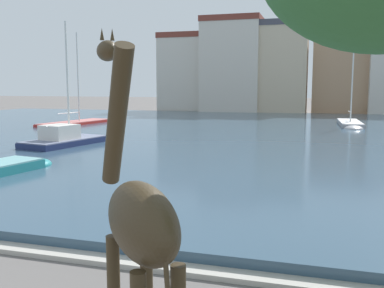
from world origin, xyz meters
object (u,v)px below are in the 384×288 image
Objects in this scene: giraffe_statue at (138,226)px; sailboat_grey at (350,125)px; sailboat_red at (81,124)px; sailboat_navy at (69,141)px.

giraffe_statue is 38.25m from sailboat_grey.
sailboat_red reaches higher than sailboat_navy.
giraffe_statue is 0.60× the size of sailboat_navy.
giraffe_statue is 0.48× the size of sailboat_red.
sailboat_navy is at bearing 123.96° from giraffe_statue.
sailboat_red reaches higher than sailboat_grey.
sailboat_navy is at bearing -133.84° from sailboat_grey.
sailboat_red is at bearing 117.97° from sailboat_navy.
sailboat_red is at bearing -169.13° from sailboat_grey.
sailboat_grey reaches higher than giraffe_statue.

